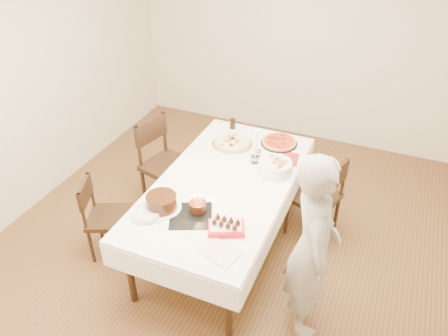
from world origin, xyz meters
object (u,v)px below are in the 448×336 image
at_px(chair_right_savory, 314,197).
at_px(cola_glass, 233,124).
at_px(pizza_pepperoni, 279,142).
at_px(layer_cake, 161,202).
at_px(taper_candle, 256,146).
at_px(birthday_cake, 198,203).
at_px(pizza_white, 232,143).
at_px(person, 312,247).
at_px(chair_left_savory, 168,166).
at_px(dining_table, 224,214).
at_px(pasta_bowl, 275,167).
at_px(chair_left_dessert, 109,218).
at_px(strawberry_box, 226,227).

xyz_separation_m(chair_right_savory, cola_glass, (-1.04, 0.45, 0.36)).
bearing_deg(pizza_pepperoni, layer_cake, -113.17).
bearing_deg(taper_candle, birthday_cake, -101.96).
bearing_deg(pizza_white, cola_glass, 111.36).
bearing_deg(cola_glass, person, -50.43).
xyz_separation_m(layer_cake, birthday_cake, (0.29, 0.08, 0.02)).
relative_size(chair_left_savory, pizza_white, 2.39).
distance_m(dining_table, cola_glass, 1.09).
distance_m(chair_left_savory, person, 1.96).
height_order(pasta_bowl, cola_glass, cola_glass).
distance_m(dining_table, chair_left_savory, 0.87).
relative_size(person, cola_glass, 14.13).
relative_size(chair_left_dessert, taper_candle, 2.16).
relative_size(cola_glass, birthday_cake, 0.78).
distance_m(pasta_bowl, birthday_cake, 0.89).
bearing_deg(chair_left_savory, strawberry_box, 152.51).
xyz_separation_m(taper_candle, birthday_cake, (-0.18, -0.87, -0.10)).
height_order(cola_glass, birthday_cake, birthday_cake).
xyz_separation_m(dining_table, chair_left_savory, (-0.79, 0.35, 0.12)).
bearing_deg(pizza_pepperoni, chair_left_savory, -155.36).
height_order(person, pizza_white, person).
distance_m(pizza_pepperoni, taper_candle, 0.46).
bearing_deg(pasta_bowl, layer_cake, -128.59).
xyz_separation_m(pizza_white, pizza_pepperoni, (0.44, 0.20, 0.00)).
height_order(chair_left_dessert, cola_glass, cola_glass).
relative_size(birthday_cake, strawberry_box, 0.52).
bearing_deg(birthday_cake, strawberry_box, -22.19).
bearing_deg(strawberry_box, pizza_pepperoni, 90.27).
relative_size(pizza_pepperoni, layer_cake, 1.15).
height_order(taper_candle, strawberry_box, taper_candle).
relative_size(pizza_pepperoni, taper_candle, 0.99).
bearing_deg(taper_candle, cola_glass, 129.98).
xyz_separation_m(pasta_bowl, birthday_cake, (-0.41, -0.79, 0.03)).
bearing_deg(pizza_pepperoni, chair_left_dessert, -132.30).
distance_m(pizza_pepperoni, birthday_cake, 1.32).
height_order(chair_right_savory, pasta_bowl, chair_right_savory).
relative_size(chair_left_dessert, pizza_white, 1.94).
xyz_separation_m(chair_left_savory, cola_glass, (0.48, 0.60, 0.31)).
relative_size(chair_left_savory, person, 0.63).
bearing_deg(person, dining_table, 40.87).
bearing_deg(chair_left_dessert, pasta_bowl, -170.96).
distance_m(taper_candle, layer_cake, 1.07).
xyz_separation_m(chair_right_savory, birthday_cake, (-0.78, -0.96, 0.39)).
height_order(chair_left_dessert, birthday_cake, birthday_cake).
xyz_separation_m(chair_left_dessert, strawberry_box, (1.21, -0.09, 0.38)).
distance_m(person, pizza_white, 1.62).
distance_m(pasta_bowl, layer_cake, 1.12).
bearing_deg(pizza_pepperoni, pizza_white, -155.85).
height_order(pizza_white, birthday_cake, birthday_cake).
relative_size(dining_table, chair_right_savory, 2.39).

